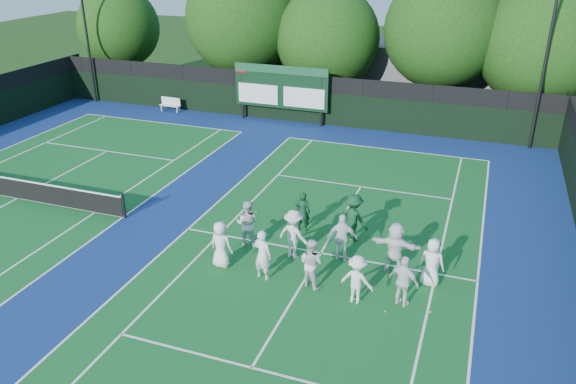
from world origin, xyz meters
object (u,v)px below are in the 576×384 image
(scoreboard, at_px, (281,88))
(bench, at_px, (171,104))
(tennis_net, at_px, (16,188))
(coach_left, at_px, (303,212))

(scoreboard, bearing_deg, bench, -178.38)
(tennis_net, relative_size, coach_left, 6.89)
(scoreboard, relative_size, tennis_net, 0.53)
(tennis_net, distance_m, coach_left, 12.89)
(scoreboard, height_order, tennis_net, scoreboard)
(scoreboard, bearing_deg, tennis_net, -115.60)
(scoreboard, relative_size, coach_left, 3.66)
(coach_left, bearing_deg, scoreboard, -71.60)
(scoreboard, xyz_separation_m, coach_left, (5.82, -13.15, -1.37))
(scoreboard, height_order, bench, scoreboard)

